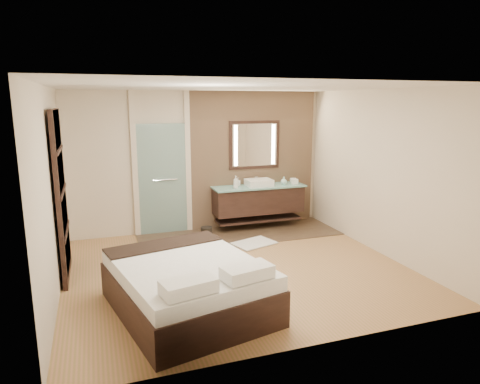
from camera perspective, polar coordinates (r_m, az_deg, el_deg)
name	(u,v)px	position (r m, az deg, el deg)	size (l,w,h in m)	color
floor	(237,269)	(6.62, -0.40, -10.18)	(5.00, 5.00, 0.00)	olive
tile_strip	(240,234)	(8.23, -0.01, -5.65)	(3.80, 1.30, 0.01)	#3C2920
stone_wall	(253,160)	(8.66, 1.81, 4.35)	(2.60, 0.08, 2.70)	tan
vanity	(258,200)	(8.53, 2.47, -1.03)	(1.85, 0.55, 0.88)	black
mirror_unit	(255,145)	(8.58, 1.95, 6.29)	(1.06, 0.04, 0.96)	black
frosted_door	(162,175)	(8.22, -10.33, 2.30)	(1.10, 0.12, 2.70)	silver
shoji_partition	(61,194)	(6.56, -22.74, -0.29)	(0.06, 1.20, 2.40)	black
bed	(188,286)	(5.33, -6.93, -12.28)	(1.97, 2.27, 0.76)	black
bath_mat	(254,243)	(7.70, 1.89, -6.83)	(0.72, 0.50, 0.02)	silver
waste_bin	(207,234)	(7.85, -4.48, -5.61)	(0.21, 0.21, 0.26)	black
tissue_box	(295,182)	(8.69, 7.29, 1.38)	(0.12, 0.12, 0.10)	white
soap_bottle_a	(236,182)	(8.19, -0.58, 1.34)	(0.09, 0.09, 0.24)	white
soap_bottle_b	(238,182)	(8.43, -0.31, 1.38)	(0.07, 0.08, 0.16)	#B2B2B2
soap_bottle_c	(284,181)	(8.61, 5.86, 1.52)	(0.13, 0.13, 0.16)	#ADDAD2
cup	(293,181)	(8.80, 7.08, 1.52)	(0.13, 0.13, 0.10)	silver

